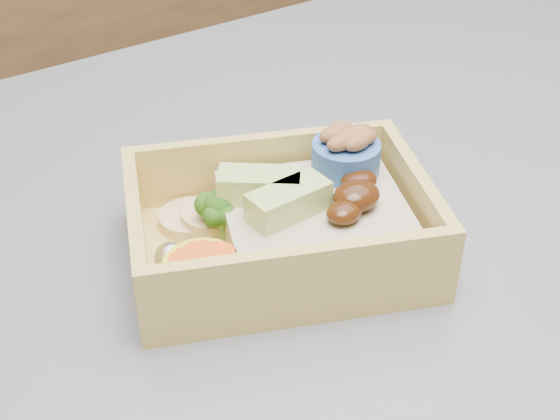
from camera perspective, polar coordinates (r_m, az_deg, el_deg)
bento_box at (r=0.48m, az=0.62°, el=-0.92°), size 0.22×0.19×0.07m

